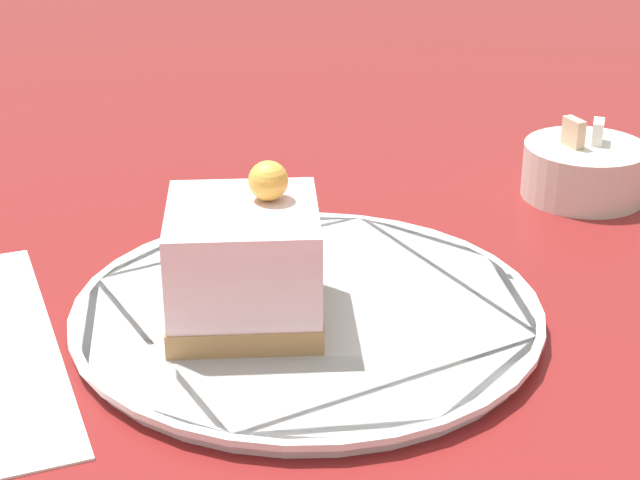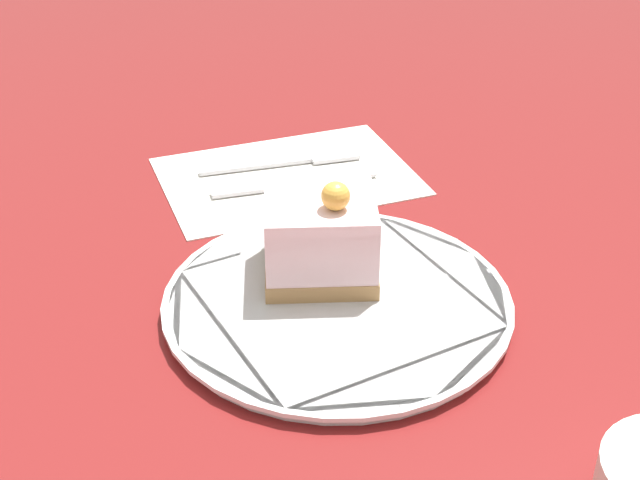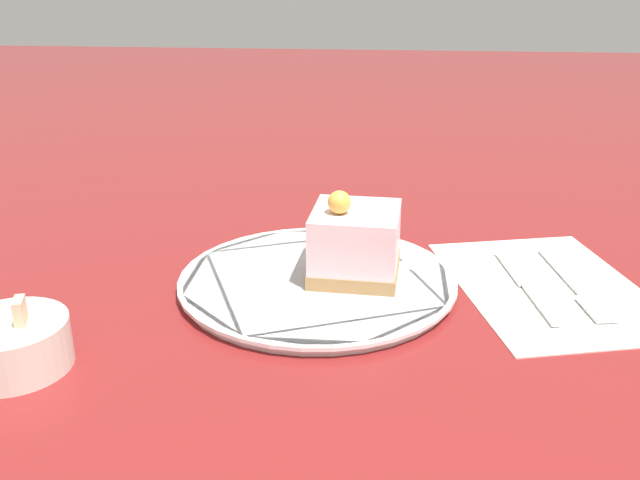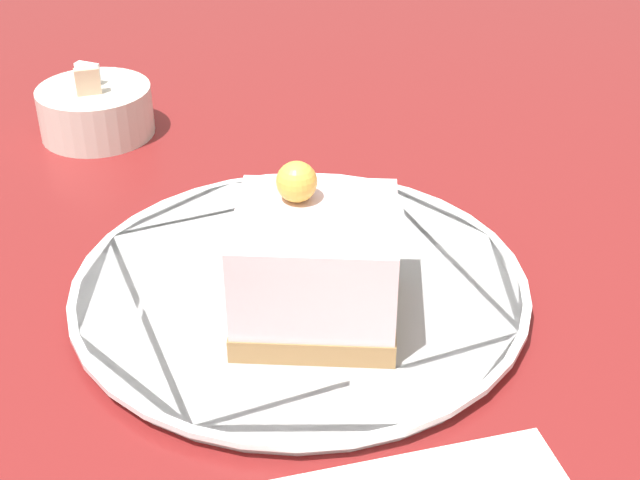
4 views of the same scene
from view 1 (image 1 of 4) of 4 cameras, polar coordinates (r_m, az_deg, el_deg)
ground_plane at (r=0.66m, az=-2.22°, el=-4.17°), size 4.00×4.00×0.00m
plate at (r=0.65m, az=-0.69°, el=-3.91°), size 0.29×0.29×0.01m
cake_slice at (r=0.62m, az=-4.06°, el=-1.21°), size 0.09×0.10×0.09m
sugar_bowl at (r=0.86m, az=13.91°, el=3.64°), size 0.10×0.10×0.06m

